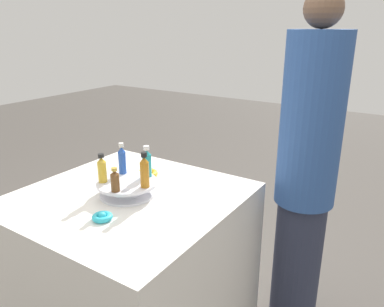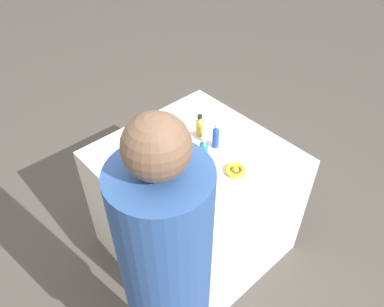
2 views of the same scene
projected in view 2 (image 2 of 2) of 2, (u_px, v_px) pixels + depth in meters
ground_plane at (194, 242)px, 2.45m from camera, size 12.00×12.00×0.00m
party_table at (195, 205)px, 2.20m from camera, size 0.91×0.91×0.76m
display_stand at (195, 152)px, 1.92m from camera, size 0.26×0.26×0.06m
bottle_gold at (200, 126)px, 1.94m from camera, size 0.04×0.04×0.13m
bottle_brown at (178, 134)px, 1.91m from camera, size 0.04×0.04×0.10m
bottle_amber at (179, 145)px, 1.80m from camera, size 0.04×0.04×0.15m
bottle_teal at (204, 150)px, 1.79m from camera, size 0.04×0.04×0.14m
bottle_blue at (216, 136)px, 1.86m from camera, size 0.03×0.03×0.14m
ribbon_bow_teal at (158, 141)px, 2.02m from camera, size 0.08×0.08×0.03m
ribbon_bow_gold at (235, 170)px, 1.85m from camera, size 0.11×0.11×0.04m
person_figure at (169, 303)px, 1.30m from camera, size 0.27×0.27×1.61m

